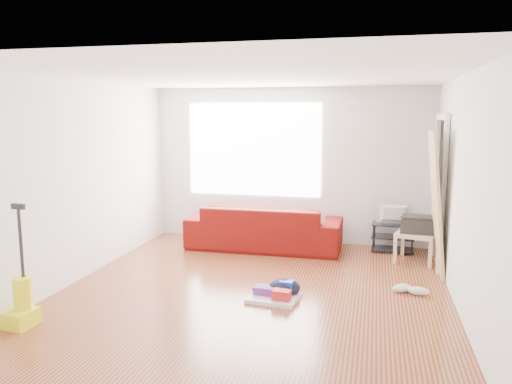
% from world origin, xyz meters
% --- Properties ---
extents(room, '(4.51, 5.01, 2.51)m').
position_xyz_m(room, '(0.07, 0.15, 1.25)').
color(room, '#5F2614').
rests_on(room, ground).
extents(sofa, '(2.36, 0.92, 0.69)m').
position_xyz_m(sofa, '(-0.30, 1.95, 0.00)').
color(sofa, '#580A05').
rests_on(sofa, ground).
extents(tv_stand, '(0.65, 0.40, 0.43)m').
position_xyz_m(tv_stand, '(1.65, 2.22, 0.22)').
color(tv_stand, black).
rests_on(tv_stand, ground).
extents(tv, '(0.52, 0.07, 0.30)m').
position_xyz_m(tv, '(1.65, 2.22, 0.58)').
color(tv, black).
rests_on(tv, tv_stand).
extents(side_table, '(0.64, 0.64, 0.43)m').
position_xyz_m(side_table, '(1.95, 1.73, 0.36)').
color(side_table, beige).
rests_on(side_table, ground).
extents(printer, '(0.47, 0.37, 0.24)m').
position_xyz_m(printer, '(1.95, 1.73, 0.54)').
color(printer, black).
rests_on(printer, side_table).
extents(bucket, '(0.31, 0.31, 0.30)m').
position_xyz_m(bucket, '(-0.46, 1.80, 0.00)').
color(bucket, '#1923A9').
rests_on(bucket, ground).
extents(toilet_paper, '(0.12, 0.12, 0.11)m').
position_xyz_m(toilet_paper, '(-0.44, 1.81, 0.21)').
color(toilet_paper, white).
rests_on(toilet_paper, bucket).
extents(cleaning_tray, '(0.59, 0.49, 0.20)m').
position_xyz_m(cleaning_tray, '(0.30, -0.18, 0.06)').
color(cleaning_tray, silver).
rests_on(cleaning_tray, ground).
extents(backpack, '(0.41, 0.35, 0.20)m').
position_xyz_m(backpack, '(0.38, -0.05, 0.00)').
color(backpack, black).
rests_on(backpack, ground).
extents(sneakers, '(0.45, 0.23, 0.10)m').
position_xyz_m(sneakers, '(1.79, 0.37, 0.05)').
color(sneakers, silver).
rests_on(sneakers, ground).
extents(vacuum, '(0.28, 0.31, 1.22)m').
position_xyz_m(vacuum, '(-2.00, -1.44, 0.23)').
color(vacuum, yellow).
rests_on(vacuum, ground).
extents(door_panel, '(0.23, 0.75, 1.87)m').
position_xyz_m(door_panel, '(2.13, 1.23, 0.00)').
color(door_panel, olive).
rests_on(door_panel, ground).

